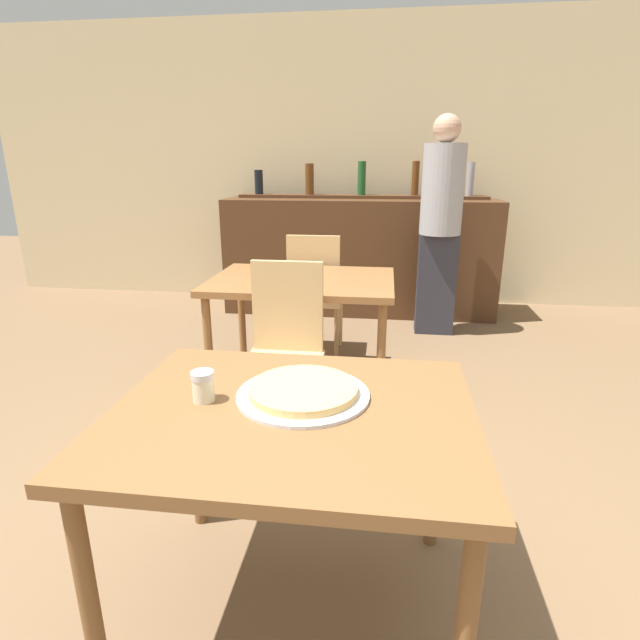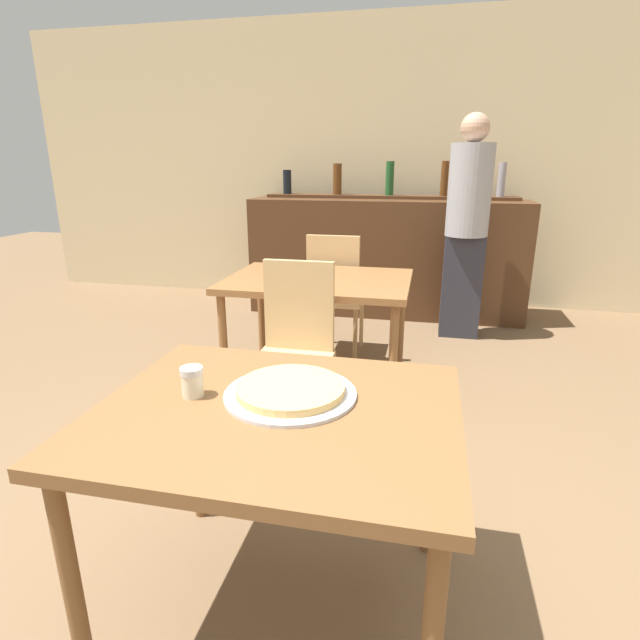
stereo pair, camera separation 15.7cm
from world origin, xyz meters
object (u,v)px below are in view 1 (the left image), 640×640
pizza_tray (303,392)px  chair_far_side_back (315,289)px  chair_far_side_front (285,342)px  person_standing (441,219)px  cheese_shaker (203,386)px

pizza_tray → chair_far_side_back: bearing=97.1°
chair_far_side_front → person_standing: (0.95, 1.86, 0.45)m
chair_far_side_back → pizza_tray: bearing=97.1°
cheese_shaker → person_standing: (0.97, 2.97, 0.19)m
pizza_tray → person_standing: bearing=76.9°
chair_far_side_front → cheese_shaker: 1.14m
cheese_shaker → person_standing: person_standing is taller
chair_far_side_front → chair_far_side_back: bearing=90.0°
chair_far_side_front → person_standing: size_ratio=0.52×
pizza_tray → person_standing: 2.99m
chair_far_side_front → chair_far_side_back: same height
chair_far_side_front → cheese_shaker: size_ratio=10.04×
chair_far_side_back → chair_far_side_front: bearing=90.0°
cheese_shaker → person_standing: size_ratio=0.05×
pizza_tray → person_standing: (0.68, 2.90, 0.22)m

